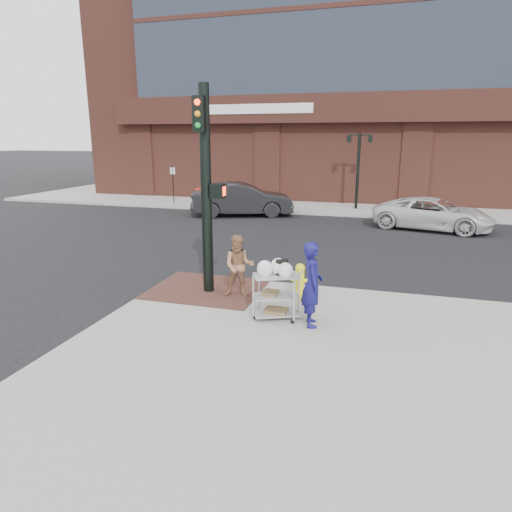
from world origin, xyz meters
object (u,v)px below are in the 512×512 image
(minivan_white, at_px, (433,214))
(sedan_dark, at_px, (242,199))
(woman_blue, at_px, (312,284))
(pedestrian_tan, at_px, (239,266))
(lamp_post, at_px, (358,163))
(fire_hydrant, at_px, (300,281))
(utility_cart, at_px, (276,292))
(traffic_signal_pole, at_px, (206,185))

(minivan_white, bearing_deg, sedan_dark, 96.74)
(woman_blue, bearing_deg, minivan_white, -31.08)
(pedestrian_tan, bearing_deg, lamp_post, 68.54)
(woman_blue, height_order, fire_hydrant, woman_blue)
(pedestrian_tan, distance_m, utility_cart, 1.65)
(lamp_post, xyz_separation_m, minivan_white, (3.63, -4.27, -1.92))
(traffic_signal_pole, bearing_deg, fire_hydrant, 2.25)
(traffic_signal_pole, distance_m, utility_cart, 3.19)
(lamp_post, bearing_deg, fire_hydrant, -90.63)
(sedan_dark, distance_m, minivan_white, 9.23)
(sedan_dark, bearing_deg, minivan_white, -116.33)
(woman_blue, bearing_deg, fire_hydrant, 3.41)
(lamp_post, distance_m, sedan_dark, 6.63)
(woman_blue, relative_size, pedestrian_tan, 1.16)
(pedestrian_tan, xyz_separation_m, sedan_dark, (-3.91, 12.17, -0.06))
(utility_cart, distance_m, fire_hydrant, 1.37)
(pedestrian_tan, xyz_separation_m, fire_hydrant, (1.46, 0.23, -0.31))
(pedestrian_tan, bearing_deg, woman_blue, -47.80)
(utility_cart, height_order, fire_hydrant, utility_cart)
(woman_blue, bearing_deg, pedestrian_tan, 41.34)
(lamp_post, bearing_deg, pedestrian_tan, -96.04)
(woman_blue, bearing_deg, lamp_post, -15.01)
(pedestrian_tan, distance_m, minivan_white, 12.28)
(minivan_white, relative_size, utility_cart, 3.81)
(sedan_dark, bearing_deg, utility_cart, -178.56)
(woman_blue, height_order, minivan_white, woman_blue)
(lamp_post, bearing_deg, minivan_white, -49.64)
(lamp_post, relative_size, traffic_signal_pole, 0.80)
(minivan_white, distance_m, utility_cart, 12.86)
(minivan_white, bearing_deg, traffic_signal_pole, 164.31)
(utility_cart, relative_size, fire_hydrant, 1.48)
(woman_blue, bearing_deg, sedan_dark, 7.43)
(woman_blue, relative_size, utility_cart, 1.35)
(sedan_dark, relative_size, utility_cart, 3.94)
(traffic_signal_pole, xyz_separation_m, sedan_dark, (-3.06, 12.03, -1.98))
(traffic_signal_pole, relative_size, utility_cart, 3.81)
(traffic_signal_pole, height_order, fire_hydrant, traffic_signal_pole)
(pedestrian_tan, relative_size, minivan_white, 0.31)
(sedan_dark, bearing_deg, woman_blue, -175.90)
(pedestrian_tan, height_order, fire_hydrant, pedestrian_tan)
(sedan_dark, bearing_deg, fire_hydrant, -175.41)
(traffic_signal_pole, relative_size, minivan_white, 1.00)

